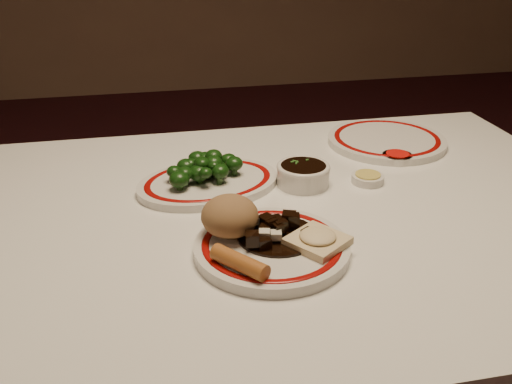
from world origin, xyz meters
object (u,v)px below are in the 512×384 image
object	(u,v)px
fried_wonton	(318,239)
spring_roll	(240,262)
stirfry_heap	(275,230)
broccoli_pile	(204,167)
broccoli_plate	(208,183)
dining_table	(301,251)
main_plate	(272,248)
soy_bowl	(303,175)
rice_mound	(230,216)

from	to	relation	value
fried_wonton	spring_roll	bearing A→B (deg)	-161.51
spring_roll	stirfry_heap	xyz separation A→B (m)	(0.07, 0.08, -0.00)
fried_wonton	broccoli_pile	size ratio (longest dim) A/B	0.74
broccoli_plate	dining_table	bearing A→B (deg)	-38.70
spring_roll	stirfry_heap	distance (m)	0.11
main_plate	soy_bowl	world-z (taller)	soy_bowl
dining_table	spring_roll	distance (m)	0.28
fried_wonton	rice_mound	bearing A→B (deg)	154.66
rice_mound	fried_wonton	distance (m)	0.14
broccoli_pile	fried_wonton	bearing A→B (deg)	-64.27
main_plate	broccoli_plate	size ratio (longest dim) A/B	0.94
rice_mound	soy_bowl	distance (m)	0.26
rice_mound	soy_bowl	size ratio (longest dim) A/B	0.89
dining_table	broccoli_plate	xyz separation A→B (m)	(-0.15, 0.12, 0.10)
rice_mound	soy_bowl	xyz separation A→B (m)	(0.18, 0.19, -0.03)
dining_table	broccoli_pile	bearing A→B (deg)	140.58
stirfry_heap	dining_table	bearing A→B (deg)	55.86
broccoli_plate	spring_roll	bearing A→B (deg)	-89.47
spring_roll	soy_bowl	size ratio (longest dim) A/B	0.92
broccoli_pile	soy_bowl	world-z (taller)	broccoli_pile
dining_table	stirfry_heap	bearing A→B (deg)	-124.14
main_plate	rice_mound	world-z (taller)	rice_mound
stirfry_heap	soy_bowl	xyz separation A→B (m)	(0.11, 0.21, -0.01)
dining_table	stirfry_heap	size ratio (longest dim) A/B	9.23
main_plate	stirfry_heap	size ratio (longest dim) A/B	2.33
dining_table	fried_wonton	xyz separation A→B (m)	(-0.02, -0.16, 0.12)
broccoli_plate	soy_bowl	distance (m)	0.19
fried_wonton	soy_bowl	bearing A→B (deg)	78.88
dining_table	broccoli_pile	world-z (taller)	broccoli_pile
spring_roll	broccoli_plate	world-z (taller)	spring_roll
main_plate	spring_roll	distance (m)	0.09
fried_wonton	main_plate	bearing A→B (deg)	164.73
stirfry_heap	main_plate	bearing A→B (deg)	-116.57
spring_roll	rice_mound	bearing A→B (deg)	49.14
spring_roll	soy_bowl	bearing A→B (deg)	19.75
rice_mound	stirfry_heap	world-z (taller)	rice_mound
broccoli_plate	rice_mound	bearing A→B (deg)	-88.35
spring_roll	soy_bowl	distance (m)	0.35
rice_mound	stirfry_heap	bearing A→B (deg)	-17.18
rice_mound	fried_wonton	size ratio (longest dim) A/B	0.82
spring_roll	fried_wonton	bearing A→B (deg)	-20.52
fried_wonton	stirfry_heap	world-z (taller)	stirfry_heap
main_plate	broccoli_plate	world-z (taller)	main_plate
broccoli_plate	soy_bowl	size ratio (longest dim) A/B	3.16
fried_wonton	soy_bowl	xyz separation A→B (m)	(0.05, 0.25, -0.01)
broccoli_pile	soy_bowl	distance (m)	0.19
rice_mound	broccoli_plate	distance (m)	0.22
dining_table	rice_mound	distance (m)	0.23
broccoli_pile	soy_bowl	bearing A→B (deg)	-10.79
dining_table	rice_mound	bearing A→B (deg)	-146.97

